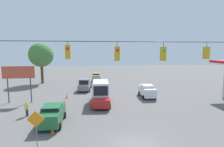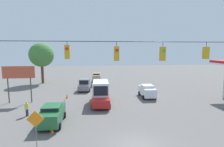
% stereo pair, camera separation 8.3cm
% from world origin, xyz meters
% --- Properties ---
extents(ground_plane, '(140.00, 140.00, 0.00)m').
position_xyz_m(ground_plane, '(0.00, 0.00, 0.00)').
color(ground_plane, '#605E5B').
extents(overhead_signal_span, '(22.45, 0.38, 8.72)m').
position_xyz_m(overhead_signal_span, '(0.03, 0.41, 5.45)').
color(overhead_signal_span, slate).
rests_on(overhead_signal_span, ground_plane).
extents(pickup_truck_grey_withflow_far, '(2.49, 5.46, 2.12)m').
position_xyz_m(pickup_truck_grey_withflow_far, '(4.51, -19.82, 0.98)').
color(pickup_truck_grey_withflow_far, slate).
rests_on(pickup_truck_grey_withflow_far, ground_plane).
extents(sedan_tan_withflow_deep, '(2.22, 4.10, 2.02)m').
position_xyz_m(sedan_tan_withflow_deep, '(2.12, -28.21, 1.05)').
color(sedan_tan_withflow_deep, tan).
rests_on(sedan_tan_withflow_deep, ground_plane).
extents(sedan_green_parked_shoulder, '(2.14, 4.43, 1.89)m').
position_xyz_m(sedan_green_parked_shoulder, '(7.19, -5.16, 0.99)').
color(sedan_green_parked_shoulder, '#236038').
rests_on(sedan_green_parked_shoulder, ground_plane).
extents(box_truck_red_withflow_mid, '(2.70, 6.22, 3.07)m').
position_xyz_m(box_truck_red_withflow_mid, '(2.08, -11.17, 1.50)').
color(box_truck_red_withflow_mid, red).
rests_on(box_truck_red_withflow_mid, ground_plane).
extents(sedan_white_oncoming_far, '(2.09, 4.02, 1.93)m').
position_xyz_m(sedan_white_oncoming_far, '(-5.24, -13.63, 1.01)').
color(sedan_white_oncoming_far, silver).
rests_on(sedan_white_oncoming_far, ground_plane).
extents(traffic_cone_nearest, '(0.34, 0.34, 0.66)m').
position_xyz_m(traffic_cone_nearest, '(6.82, -3.20, 0.33)').
color(traffic_cone_nearest, orange).
rests_on(traffic_cone_nearest, ground_plane).
extents(traffic_cone_second, '(0.34, 0.34, 0.66)m').
position_xyz_m(traffic_cone_second, '(7.04, -5.99, 0.33)').
color(traffic_cone_second, orange).
rests_on(traffic_cone_second, ground_plane).
extents(traffic_cone_third, '(0.34, 0.34, 0.66)m').
position_xyz_m(traffic_cone_third, '(6.82, -8.90, 0.33)').
color(traffic_cone_third, orange).
rests_on(traffic_cone_third, ground_plane).
extents(traffic_cone_fourth, '(0.34, 0.34, 0.66)m').
position_xyz_m(traffic_cone_fourth, '(6.99, -11.41, 0.33)').
color(traffic_cone_fourth, orange).
rests_on(traffic_cone_fourth, ground_plane).
extents(traffic_cone_fifth, '(0.34, 0.34, 0.66)m').
position_xyz_m(traffic_cone_fifth, '(7.05, -14.45, 0.33)').
color(traffic_cone_fifth, orange).
rests_on(traffic_cone_fifth, ground_plane).
extents(roadside_billboard, '(4.25, 0.16, 5.10)m').
position_xyz_m(roadside_billboard, '(13.18, -12.98, 3.82)').
color(roadside_billboard, '#4C473D').
rests_on(roadside_billboard, ground_plane).
extents(work_zone_sign, '(1.27, 0.06, 2.84)m').
position_xyz_m(work_zone_sign, '(7.45, -0.90, 1.99)').
color(work_zone_sign, slate).
rests_on(work_zone_sign, ground_plane).
extents(pedestrian, '(0.40, 0.28, 1.64)m').
position_xyz_m(pedestrian, '(10.44, -7.57, 0.81)').
color(pedestrian, '#2D334C').
rests_on(pedestrian, ground_plane).
extents(tree_horizon_left, '(5.22, 5.22, 8.87)m').
position_xyz_m(tree_horizon_left, '(14.01, -27.58, 6.22)').
color(tree_horizon_left, '#4C3823').
rests_on(tree_horizon_left, ground_plane).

